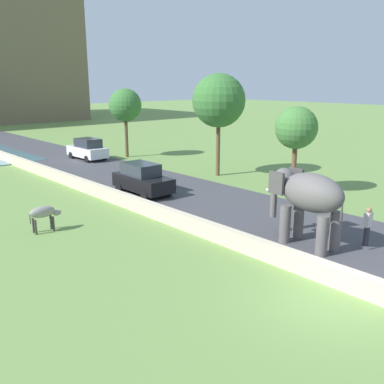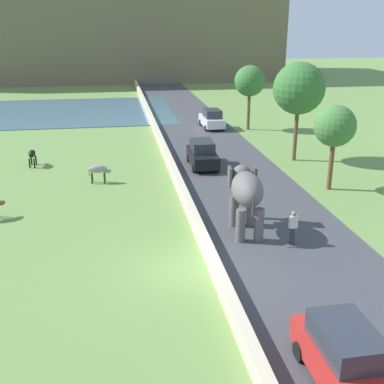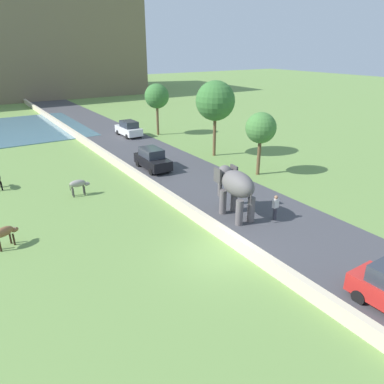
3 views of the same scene
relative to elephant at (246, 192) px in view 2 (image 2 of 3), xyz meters
name	(u,v)px [view 2 (image 2 of 3)]	position (x,y,z in m)	size (l,w,h in m)	color
ground_plane	(182,268)	(-3.44, -3.05, -2.04)	(220.00, 220.00, 0.00)	#6B8E47
road_surface	(208,144)	(1.56, 16.95, -2.01)	(7.00, 120.00, 0.06)	#424247
barrier_wall	(164,149)	(-2.24, 14.95, -1.68)	(0.40, 110.00, 0.70)	beige
lake	(6,113)	(-17.44, 34.09, -2.00)	(36.00, 18.00, 0.08)	slate
hill_distant	(88,10)	(-9.44, 71.28, 9.40)	(64.00, 28.00, 22.86)	#75664C
elephant	(246,192)	(0.00, 0.00, 0.00)	(1.60, 3.52, 2.99)	#605B5B
person_beside_elephant	(293,227)	(1.71, -1.72, -1.16)	(0.36, 0.22, 1.63)	#33333D
car_black	(202,154)	(-0.02, 10.92, -1.14)	(1.85, 4.03, 1.80)	black
car_white	(212,119)	(3.13, 23.06, -1.14)	(1.85, 4.03, 1.80)	white
car_red	(347,360)	(-0.02, -10.32, -1.14)	(1.84, 4.02, 1.80)	red
cow_black	(32,154)	(-11.56, 12.99, -1.20)	(0.45, 1.39, 1.15)	black
cow_grey	(99,170)	(-6.96, 8.55, -1.20)	(1.40, 0.52, 1.15)	gray
tree_near	(335,127)	(6.60, 5.14, 1.75)	(2.41, 2.41, 5.04)	brown
tree_mid	(250,81)	(6.36, 22.05, 2.36)	(2.76, 2.76, 5.81)	brown
tree_far	(299,89)	(6.83, 11.51, 3.06)	(3.58, 3.58, 6.91)	brown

